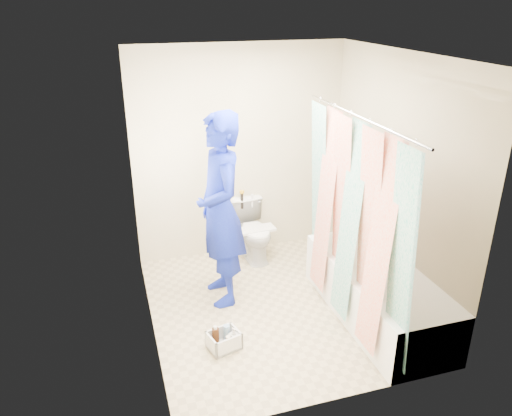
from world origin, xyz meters
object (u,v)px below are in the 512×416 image
object	(u,v)px
bathtub	(377,292)
plumber	(220,211)
toilet	(253,230)
cleaning_caddy	(225,340)

from	to	relation	value
bathtub	plumber	world-z (taller)	plumber
plumber	toilet	bearing A→B (deg)	140.39
toilet	plumber	world-z (taller)	plumber
bathtub	cleaning_caddy	bearing A→B (deg)	-178.74
plumber	cleaning_caddy	xyz separation A→B (m)	(-0.17, -0.80, -0.88)
bathtub	plumber	xyz separation A→B (m)	(-1.31, 0.76, 0.69)
bathtub	cleaning_caddy	xyz separation A→B (m)	(-1.48, -0.03, -0.19)
toilet	plumber	distance (m)	1.10
toilet	plumber	size ratio (longest dim) A/B	0.35
bathtub	plumber	distance (m)	1.66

